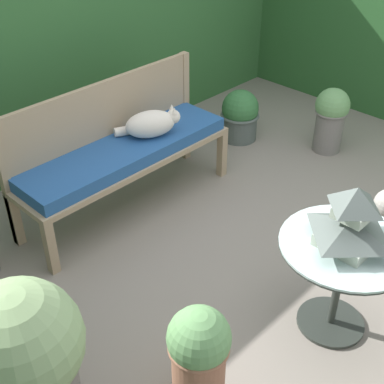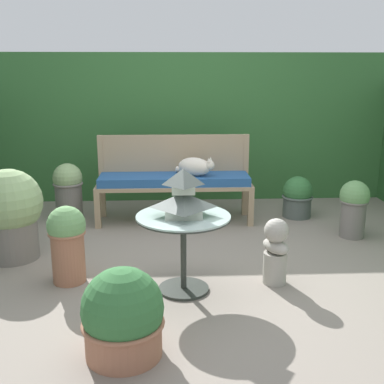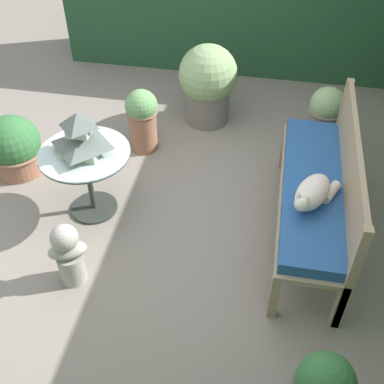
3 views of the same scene
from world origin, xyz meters
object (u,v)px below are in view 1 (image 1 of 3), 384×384
potted_plant_path_edge (240,115)px  garden_bust (384,224)px  potted_plant_table_far (23,356)px  potted_plant_patio_mid (331,117)px  pagoda_birdhouse (352,221)px  patio_table (343,262)px  garden_bench (126,155)px  cat (151,124)px  potted_plant_bench_right (199,356)px

potted_plant_path_edge → garden_bust: bearing=-110.0°
potted_plant_path_edge → potted_plant_table_far: bearing=-158.7°
garden_bust → potted_plant_path_edge: bearing=136.2°
potted_plant_path_edge → potted_plant_table_far: (-2.79, -1.09, 0.19)m
potted_plant_patio_mid → pagoda_birdhouse: bearing=-146.8°
garden_bust → potted_plant_path_edge: (0.62, 1.70, -0.04)m
patio_table → potted_plant_table_far: (-1.47, 0.70, -0.04)m
potted_plant_patio_mid → garden_bust: bearing=-134.3°
potted_plant_table_far → garden_bench: bearing=35.0°
cat → pagoda_birdhouse: 1.68m
potted_plant_patio_mid → potted_plant_bench_right: bearing=-160.5°
garden_bust → potted_plant_bench_right: (-1.59, 0.10, 0.07)m
potted_plant_path_edge → potted_plant_bench_right: bearing=-144.2°
potted_plant_patio_mid → garden_bench: bearing=161.3°
potted_plant_path_edge → garden_bench: bearing=-176.1°
patio_table → garden_bust: size_ratio=1.33×
cat → patio_table: size_ratio=0.59×
garden_bust → patio_table: bearing=-106.2°
pagoda_birdhouse → potted_plant_table_far: bearing=154.5°
cat → potted_plant_bench_right: 1.84m
cat → pagoda_birdhouse: bearing=-70.9°
garden_bust → cat: bearing=174.9°
garden_bust → pagoda_birdhouse: bearing=-106.2°
potted_plant_bench_right → pagoda_birdhouse: bearing=-12.4°
potted_plant_patio_mid → potted_plant_table_far: 3.19m
potted_plant_patio_mid → potted_plant_table_far: (-3.17, -0.41, 0.10)m
potted_plant_path_edge → potted_plant_table_far: 3.01m
cat → garden_bust: 1.70m
garden_bust → potted_plant_table_far: (-2.18, 0.61, 0.15)m
potted_plant_patio_mid → potted_plant_path_edge: size_ratio=1.23×
patio_table → potted_plant_path_edge: size_ratio=1.50×
patio_table → potted_plant_table_far: bearing=154.5°
garden_bench → potted_plant_bench_right: (-0.84, -1.50, -0.10)m
patio_table → potted_plant_patio_mid: 2.03m
garden_bench → pagoda_birdhouse: pagoda_birdhouse is taller
pagoda_birdhouse → potted_plant_bench_right: 0.99m
garden_bench → potted_plant_patio_mid: bearing=-18.7°
cat → potted_plant_path_edge: size_ratio=0.89×
garden_bench → potted_plant_path_edge: bearing=3.9°
potted_plant_patio_mid → potted_plant_table_far: bearing=-172.7°
pagoda_birdhouse → potted_plant_table_far: size_ratio=0.45×
garden_bench → cat: bearing=-7.2°
potted_plant_patio_mid → potted_plant_bench_right: 2.74m
patio_table → potted_plant_bench_right: 0.91m
potted_plant_path_edge → potted_plant_patio_mid: bearing=-61.4°
potted_plant_table_far → cat: bearing=30.5°
garden_bust → potted_plant_table_far: potted_plant_table_far is taller
patio_table → potted_plant_patio_mid: size_ratio=1.22×
potted_plant_bench_right → potted_plant_path_edge: size_ratio=1.32×
potted_plant_path_edge → pagoda_birdhouse: bearing=-126.5°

